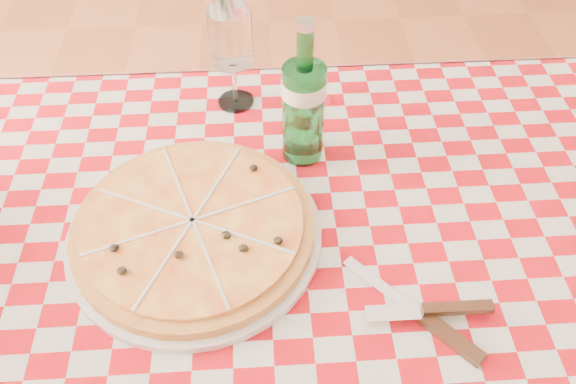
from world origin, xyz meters
The scene contains 6 objects.
dining_table centered at (0.00, 0.00, 0.66)m, with size 1.20×0.80×0.75m.
tablecloth centered at (0.00, 0.00, 0.75)m, with size 1.30×0.90×0.01m, color #9E0912.
pizza_plate centered at (-0.16, 0.03, 0.78)m, with size 0.38×0.38×0.05m, color #CD8F44, non-canonical shape.
water_bottle centered at (0.01, 0.20, 0.89)m, with size 0.07×0.07×0.25m, color #19672C, non-canonical shape.
wine_glass centered at (-0.10, 0.35, 0.85)m, with size 0.08×0.08×0.19m, color white, non-canonical shape.
cutlery centered at (0.15, -0.12, 0.77)m, with size 0.24×0.20×0.03m, color silver, non-canonical shape.
Camera 1 is at (-0.05, -0.49, 1.43)m, focal length 35.00 mm.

